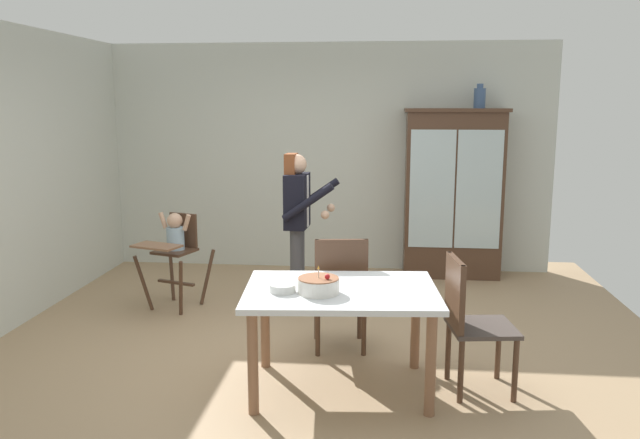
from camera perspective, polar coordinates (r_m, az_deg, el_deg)
ground_plane at (r=5.39m, az=-1.93°, el=-11.33°), size 6.24×6.24×0.00m
wall_back at (r=7.64m, az=0.62°, el=5.60°), size 5.32×0.06×2.70m
china_cabinet at (r=7.44m, az=11.91°, el=2.34°), size 1.15×0.48×1.94m
ceramic_vase at (r=7.40m, az=14.20°, el=10.62°), size 0.13×0.13×0.27m
high_chair_with_toddler at (r=6.34m, az=-12.97°, el=-2.07°), size 0.73×0.80×0.95m
adult_person at (r=6.06m, az=-2.01°, el=0.65°), size 0.51×0.50×1.53m
dining_table at (r=4.42m, az=1.91°, el=-7.49°), size 1.40×1.04×0.74m
birthday_cake at (r=4.27m, az=-0.14°, el=-5.96°), size 0.28×0.28×0.19m
serving_bowl at (r=4.31m, az=-3.39°, el=-6.18°), size 0.18×0.18×0.05m
dining_chair_far_side at (r=5.10m, az=1.85°, el=-6.01°), size 0.49×0.49×0.96m
dining_chair_right_end at (r=4.54m, az=13.21°, el=-8.39°), size 0.49×0.49×0.96m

